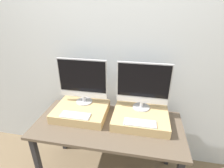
# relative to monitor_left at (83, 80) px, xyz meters

# --- Properties ---
(wall_back) EXTENTS (8.00, 0.04, 2.60)m
(wall_back) POSITION_rel_monitor_left_xyz_m (0.32, 0.20, 0.21)
(wall_back) COLOR silver
(wall_back) RESTS_ON ground_plane
(workbench) EXTENTS (1.48, 0.69, 0.73)m
(workbench) POSITION_rel_monitor_left_xyz_m (0.32, -0.21, -0.44)
(workbench) COLOR brown
(workbench) RESTS_ON ground_plane
(wooden_riser_left) EXTENTS (0.55, 0.44, 0.09)m
(wooden_riser_left) POSITION_rel_monitor_left_xyz_m (0.00, -0.12, -0.31)
(wooden_riser_left) COLOR tan
(wooden_riser_left) RESTS_ON workbench
(monitor_left) EXTENTS (0.53, 0.18, 0.50)m
(monitor_left) POSITION_rel_monitor_left_xyz_m (0.00, 0.00, 0.00)
(monitor_left) COLOR #B2B2B7
(monitor_left) RESTS_ON wooden_riser_left
(keyboard_left) EXTENTS (0.30, 0.11, 0.01)m
(keyboard_left) POSITION_rel_monitor_left_xyz_m (0.00, -0.27, -0.26)
(keyboard_left) COLOR silver
(keyboard_left) RESTS_ON wooden_riser_left
(wooden_riser_right) EXTENTS (0.55, 0.44, 0.09)m
(wooden_riser_right) POSITION_rel_monitor_left_xyz_m (0.63, -0.12, -0.31)
(wooden_riser_right) COLOR tan
(wooden_riser_right) RESTS_ON workbench
(monitor_right) EXTENTS (0.53, 0.18, 0.50)m
(monitor_right) POSITION_rel_monitor_left_xyz_m (0.63, 0.00, 0.00)
(monitor_right) COLOR #B2B2B7
(monitor_right) RESTS_ON wooden_riser_right
(keyboard_right) EXTENTS (0.30, 0.11, 0.01)m
(keyboard_right) POSITION_rel_monitor_left_xyz_m (0.63, -0.27, -0.26)
(keyboard_right) COLOR silver
(keyboard_right) RESTS_ON wooden_riser_right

